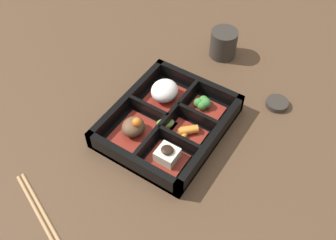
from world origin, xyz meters
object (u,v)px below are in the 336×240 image
(bowl_rice, at_px, (165,92))
(sauce_dish, at_px, (277,103))
(chopsticks, at_px, (42,216))
(tea_cup, at_px, (224,43))

(bowl_rice, height_order, sauce_dish, bowl_rice)
(bowl_rice, height_order, chopsticks, bowl_rice)
(bowl_rice, bearing_deg, tea_cup, -8.45)
(sauce_dish, bearing_deg, bowl_rice, 120.60)
(chopsticks, xyz_separation_m, sauce_dish, (0.48, -0.24, 0.00))
(bowl_rice, distance_m, sauce_dish, 0.25)
(bowl_rice, relative_size, tea_cup, 1.39)
(bowl_rice, xyz_separation_m, tea_cup, (0.21, -0.03, 0.00))
(bowl_rice, relative_size, chopsticks, 0.47)
(sauce_dish, bearing_deg, tea_cup, 64.52)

